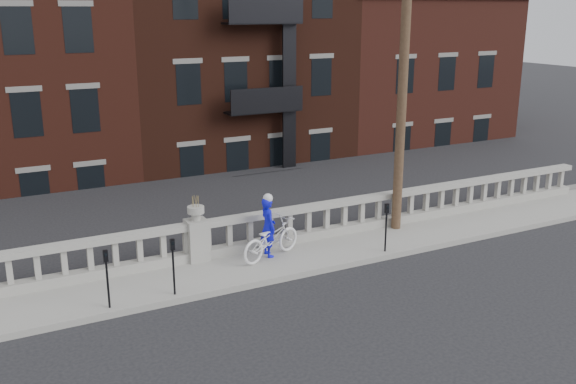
# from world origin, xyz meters

# --- Properties ---
(ground) EXTENTS (120.00, 120.00, 0.00)m
(ground) POSITION_xyz_m (0.00, 0.00, 0.00)
(ground) COLOR black
(ground) RESTS_ON ground
(sidewalk) EXTENTS (32.00, 2.20, 0.15)m
(sidewalk) POSITION_xyz_m (0.00, 3.00, 0.07)
(sidewalk) COLOR gray
(sidewalk) RESTS_ON ground
(balustrade) EXTENTS (28.00, 0.34, 1.03)m
(balustrade) POSITION_xyz_m (0.00, 3.95, 0.64)
(balustrade) COLOR gray
(balustrade) RESTS_ON sidewalk
(planter_pedestal) EXTENTS (0.55, 0.55, 1.76)m
(planter_pedestal) POSITION_xyz_m (0.00, 3.95, 0.83)
(planter_pedestal) COLOR gray
(planter_pedestal) RESTS_ON sidewalk
(lower_level) EXTENTS (80.00, 44.00, 20.80)m
(lower_level) POSITION_xyz_m (0.56, 23.04, 2.63)
(lower_level) COLOR #605E59
(lower_level) RESTS_ON ground
(utility_pole) EXTENTS (1.60, 0.28, 10.00)m
(utility_pole) POSITION_xyz_m (6.20, 3.60, 5.24)
(utility_pole) COLOR #422D1E
(utility_pole) RESTS_ON sidewalk
(parking_meter_b) EXTENTS (0.10, 0.09, 1.36)m
(parking_meter_b) POSITION_xyz_m (-2.71, 2.15, 1.00)
(parking_meter_b) COLOR black
(parking_meter_b) RESTS_ON sidewalk
(parking_meter_c) EXTENTS (0.10, 0.09, 1.36)m
(parking_meter_c) POSITION_xyz_m (-1.21, 2.15, 1.00)
(parking_meter_c) COLOR black
(parking_meter_c) RESTS_ON sidewalk
(parking_meter_d) EXTENTS (0.10, 0.09, 1.36)m
(parking_meter_d) POSITION_xyz_m (4.76, 2.15, 1.00)
(parking_meter_d) COLOR black
(parking_meter_d) RESTS_ON sidewalk
(bicycle) EXTENTS (2.12, 1.35, 1.05)m
(bicycle) POSITION_xyz_m (1.79, 3.20, 0.68)
(bicycle) COLOR white
(bicycle) RESTS_ON sidewalk
(cyclist) EXTENTS (0.42, 0.61, 1.62)m
(cyclist) POSITION_xyz_m (1.79, 3.35, 0.96)
(cyclist) COLOR #0D0ECE
(cyclist) RESTS_ON sidewalk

